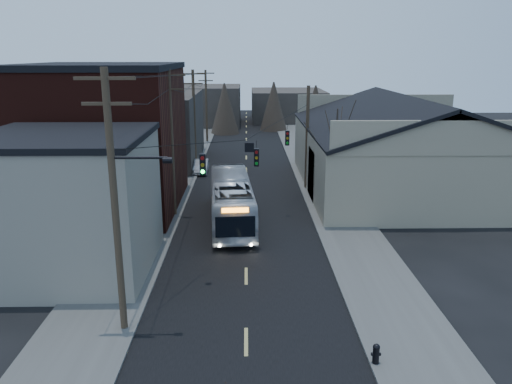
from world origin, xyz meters
TOP-DOWN VIEW (x-y plane):
  - ground at (0.00, 0.00)m, footprint 160.00×160.00m
  - road_surface at (0.00, 30.00)m, footprint 9.00×110.00m
  - sidewalk_left at (-6.50, 30.00)m, footprint 4.00×110.00m
  - sidewalk_right at (6.50, 30.00)m, footprint 4.00×110.00m
  - building_clapboard at (-9.00, 9.00)m, footprint 8.00×8.00m
  - building_brick at (-10.00, 20.00)m, footprint 10.00×12.00m
  - building_left_far at (-9.50, 36.00)m, footprint 9.00×14.00m
  - warehouse at (13.00, 25.00)m, footprint 16.16×20.60m
  - building_far_left at (-6.00, 65.00)m, footprint 10.00×12.00m
  - building_far_right at (7.00, 70.00)m, footprint 12.00×14.00m
  - bare_tree at (6.50, 20.00)m, footprint 0.40×0.40m
  - utility_lines at (-3.11, 24.14)m, footprint 11.24×45.28m
  - bus at (-0.98, 16.49)m, footprint 3.36×11.24m
  - parked_car at (-4.30, 30.99)m, footprint 1.36×3.77m
  - fire_hydrant at (4.70, 0.37)m, footprint 0.36×0.26m

SIDE VIEW (x-z plane):
  - ground at x=0.00m, z-range 0.00..0.00m
  - road_surface at x=0.00m, z-range 0.00..0.02m
  - sidewalk_left at x=-6.50m, z-range 0.00..0.12m
  - sidewalk_right at x=6.50m, z-range 0.00..0.12m
  - fire_hydrant at x=4.70m, z-range 0.15..0.91m
  - parked_car at x=-4.30m, z-range 0.00..1.24m
  - bus at x=-0.98m, z-range 0.00..3.09m
  - building_far_right at x=7.00m, z-range 0.00..5.00m
  - warehouse at x=13.00m, z-range -1.17..6.56m
  - building_far_left at x=-6.00m, z-range 0.00..6.00m
  - building_clapboard at x=-9.00m, z-range 0.00..7.00m
  - building_left_far at x=-9.50m, z-range 0.00..7.00m
  - bare_tree at x=6.50m, z-range 0.00..7.20m
  - utility_lines at x=-3.11m, z-range -0.30..10.20m
  - building_brick at x=-10.00m, z-range 0.00..10.00m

